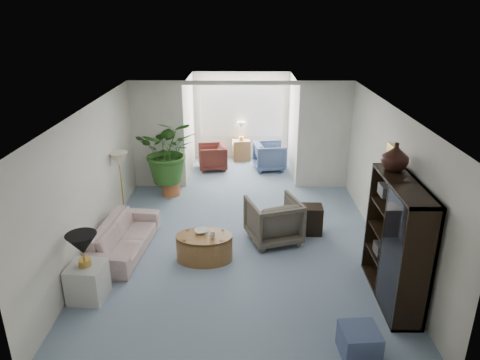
{
  "coord_description": "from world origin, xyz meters",
  "views": [
    {
      "loc": [
        0.06,
        -6.87,
        4.01
      ],
      "look_at": [
        0.0,
        0.6,
        1.1
      ],
      "focal_mm": 33.45,
      "sensor_mm": 36.0,
      "label": 1
    }
  ],
  "objects_px": {
    "coffee_bowl": "(201,231)",
    "plant_pot": "(171,188)",
    "ottoman": "(359,342)",
    "sunroom_chair_maroon": "(212,157)",
    "end_table": "(88,282)",
    "coffee_cup": "(213,236)",
    "coffee_table": "(204,247)",
    "entertainment_cabinet": "(397,242)",
    "sofa": "(124,237)",
    "framed_picture": "(394,161)",
    "sunroom_table": "(241,150)",
    "table_lamp": "(82,244)",
    "cabinet_urn": "(395,157)",
    "sunroom_chair_blue": "(270,156)",
    "floor_lamp": "(119,159)",
    "side_table_dark": "(310,220)",
    "wingback_chair": "(274,220)"
  },
  "relations": [
    {
      "from": "wingback_chair",
      "to": "sunroom_chair_blue",
      "type": "distance_m",
      "value": 3.85
    },
    {
      "from": "end_table",
      "to": "coffee_cup",
      "type": "height_order",
      "value": "same"
    },
    {
      "from": "coffee_table",
      "to": "cabinet_urn",
      "type": "distance_m",
      "value": 3.38
    },
    {
      "from": "sofa",
      "to": "entertainment_cabinet",
      "type": "bearing_deg",
      "value": -101.22
    },
    {
      "from": "ottoman",
      "to": "sunroom_chair_maroon",
      "type": "xyz_separation_m",
      "value": [
        -2.24,
        6.72,
        0.15
      ]
    },
    {
      "from": "coffee_cup",
      "to": "floor_lamp",
      "type": "bearing_deg",
      "value": 138.65
    },
    {
      "from": "framed_picture",
      "to": "sofa",
      "type": "height_order",
      "value": "framed_picture"
    },
    {
      "from": "coffee_table",
      "to": "ottoman",
      "type": "height_order",
      "value": "coffee_table"
    },
    {
      "from": "side_table_dark",
      "to": "cabinet_urn",
      "type": "bearing_deg",
      "value": -58.07
    },
    {
      "from": "sunroom_chair_blue",
      "to": "end_table",
      "type": "bearing_deg",
      "value": 144.27
    },
    {
      "from": "coffee_cup",
      "to": "framed_picture",
      "type": "bearing_deg",
      "value": 5.65
    },
    {
      "from": "sofa",
      "to": "end_table",
      "type": "xyz_separation_m",
      "value": [
        -0.2,
        -1.35,
        -0.0
      ]
    },
    {
      "from": "sofa",
      "to": "ottoman",
      "type": "bearing_deg",
      "value": -119.74
    },
    {
      "from": "sofa",
      "to": "coffee_cup",
      "type": "bearing_deg",
      "value": -97.59
    },
    {
      "from": "sofa",
      "to": "floor_lamp",
      "type": "xyz_separation_m",
      "value": [
        -0.35,
        1.32,
        0.97
      ]
    },
    {
      "from": "framed_picture",
      "to": "cabinet_urn",
      "type": "bearing_deg",
      "value": -108.34
    },
    {
      "from": "ottoman",
      "to": "sunroom_table",
      "type": "relative_size",
      "value": 0.79
    },
    {
      "from": "plant_pot",
      "to": "sunroom_table",
      "type": "bearing_deg",
      "value": 57.58
    },
    {
      "from": "coffee_bowl",
      "to": "entertainment_cabinet",
      "type": "height_order",
      "value": "entertainment_cabinet"
    },
    {
      "from": "coffee_cup",
      "to": "sunroom_chair_maroon",
      "type": "height_order",
      "value": "sunroom_chair_maroon"
    },
    {
      "from": "coffee_bowl",
      "to": "cabinet_urn",
      "type": "relative_size",
      "value": 0.54
    },
    {
      "from": "sunroom_chair_maroon",
      "to": "end_table",
      "type": "bearing_deg",
      "value": -22.48
    },
    {
      "from": "entertainment_cabinet",
      "to": "coffee_table",
      "type": "bearing_deg",
      "value": 160.37
    },
    {
      "from": "side_table_dark",
      "to": "sofa",
      "type": "bearing_deg",
      "value": -167.88
    },
    {
      "from": "entertainment_cabinet",
      "to": "sunroom_chair_maroon",
      "type": "xyz_separation_m",
      "value": [
        -2.98,
        5.52,
        -0.57
      ]
    },
    {
      "from": "table_lamp",
      "to": "cabinet_urn",
      "type": "xyz_separation_m",
      "value": [
        4.43,
        0.58,
        1.11
      ]
    },
    {
      "from": "side_table_dark",
      "to": "plant_pot",
      "type": "distance_m",
      "value": 3.41
    },
    {
      "from": "end_table",
      "to": "coffee_cup",
      "type": "xyz_separation_m",
      "value": [
        1.76,
        0.99,
        0.23
      ]
    },
    {
      "from": "cabinet_urn",
      "to": "sunroom_chair_blue",
      "type": "relative_size",
      "value": 0.52
    },
    {
      "from": "table_lamp",
      "to": "cabinet_urn",
      "type": "height_order",
      "value": "cabinet_urn"
    },
    {
      "from": "wingback_chair",
      "to": "sunroom_chair_maroon",
      "type": "height_order",
      "value": "wingback_chair"
    },
    {
      "from": "coffee_table",
      "to": "coffee_cup",
      "type": "relative_size",
      "value": 9.12
    },
    {
      "from": "ottoman",
      "to": "floor_lamp",
      "type": "bearing_deg",
      "value": 135.43
    },
    {
      "from": "coffee_bowl",
      "to": "plant_pot",
      "type": "height_order",
      "value": "coffee_bowl"
    },
    {
      "from": "sofa",
      "to": "table_lamp",
      "type": "bearing_deg",
      "value": 177.04
    },
    {
      "from": "sofa",
      "to": "end_table",
      "type": "distance_m",
      "value": 1.36
    },
    {
      "from": "sunroom_chair_maroon",
      "to": "sunroom_table",
      "type": "height_order",
      "value": "sunroom_chair_maroon"
    },
    {
      "from": "floor_lamp",
      "to": "coffee_table",
      "type": "height_order",
      "value": "floor_lamp"
    },
    {
      "from": "coffee_cup",
      "to": "coffee_table",
      "type": "bearing_deg",
      "value": 146.31
    },
    {
      "from": "ottoman",
      "to": "plant_pot",
      "type": "bearing_deg",
      "value": 121.61
    },
    {
      "from": "wingback_chair",
      "to": "side_table_dark",
      "type": "height_order",
      "value": "wingback_chair"
    },
    {
      "from": "entertainment_cabinet",
      "to": "sunroom_chair_blue",
      "type": "bearing_deg",
      "value": 105.03
    },
    {
      "from": "coffee_table",
      "to": "side_table_dark",
      "type": "xyz_separation_m",
      "value": [
        1.9,
        0.97,
        0.05
      ]
    },
    {
      "from": "coffee_bowl",
      "to": "ottoman",
      "type": "height_order",
      "value": "coffee_bowl"
    },
    {
      "from": "framed_picture",
      "to": "sunroom_table",
      "type": "bearing_deg",
      "value": 115.87
    },
    {
      "from": "sofa",
      "to": "coffee_table",
      "type": "xyz_separation_m",
      "value": [
        1.41,
        -0.26,
        -0.05
      ]
    },
    {
      "from": "sofa",
      "to": "ottoman",
      "type": "xyz_separation_m",
      "value": [
        3.49,
        -2.46,
        -0.1
      ]
    },
    {
      "from": "wingback_chair",
      "to": "cabinet_urn",
      "type": "distance_m",
      "value": 2.56
    },
    {
      "from": "floor_lamp",
      "to": "cabinet_urn",
      "type": "relative_size",
      "value": 0.89
    },
    {
      "from": "floor_lamp",
      "to": "cabinet_urn",
      "type": "height_order",
      "value": "cabinet_urn"
    }
  ]
}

